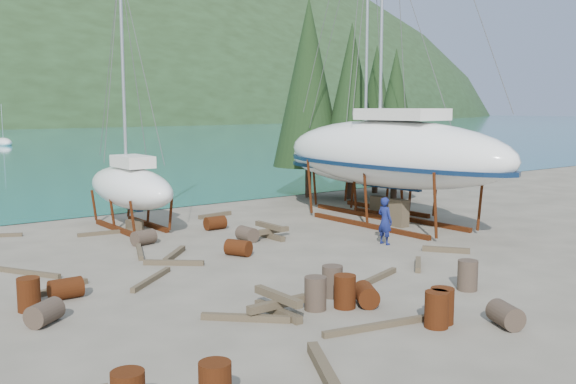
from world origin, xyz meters
TOP-DOWN VIEW (x-y plane):
  - ground at (0.00, 0.00)m, footprint 600.00×600.00m
  - cypress_near_right at (12.50, 12.00)m, footprint 3.60×3.60m
  - cypress_mid_right at (14.00, 10.00)m, footprint 3.06×3.06m
  - cypress_back_left at (11.00, 14.00)m, footprint 4.14×4.14m
  - cypress_far_right at (15.50, 13.00)m, footprint 3.24×3.24m
  - moored_boat_mid at (10.00, 80.00)m, footprint 2.00×5.00m
  - large_sailboat_near at (8.26, 4.88)m, footprint 4.03×12.92m
  - large_sailboat_far at (9.91, 7.63)m, footprint 4.69×10.63m
  - small_sailboat_shore at (-1.37, 11.07)m, footprint 2.25×7.03m
  - worker at (5.04, 2.01)m, footprint 0.45×0.68m
  - drum_1 at (0.53, -6.38)m, footprint 0.90×1.04m
  - drum_2 at (-7.13, 2.34)m, footprint 0.89×0.60m
  - drum_3 at (-0.48, -5.28)m, footprint 0.58×0.58m
  - drum_4 at (1.39, 8.57)m, footprint 0.88×0.58m
  - drum_5 at (-2.27, -2.59)m, footprint 0.58×0.58m
  - drum_6 at (-0.52, 3.80)m, footprint 0.90×1.04m
  - drum_7 at (-0.82, -5.39)m, footprint 0.58×0.58m
  - drum_8 at (-8.24, 1.86)m, footprint 0.58×0.58m
  - drum_9 at (-2.41, 7.55)m, footprint 1.00×0.79m
  - drum_10 at (-1.54, -2.93)m, footprint 0.58×0.58m
  - drum_11 at (1.13, 5.70)m, footprint 0.58×0.88m
  - drum_12 at (-0.96, -3.12)m, footprint 0.96×1.05m
  - drum_15 at (-8.25, 0.54)m, footprint 1.05×1.00m
  - drum_16 at (-1.15, -1.97)m, footprint 0.58×0.58m
  - drum_17 at (2.39, -3.86)m, footprint 0.58×0.58m
  - timber_1 at (5.81, -0.34)m, footprint 1.16×1.49m
  - timber_3 at (-2.01, -4.62)m, footprint 2.97×0.78m
  - timber_4 at (-2.99, 3.97)m, footprint 1.66×1.46m
  - timber_5 at (0.80, -1.62)m, footprint 2.86×1.05m
  - timber_6 at (3.03, 11.34)m, footprint 1.91×0.45m
  - timber_7 at (3.33, -1.18)m, footprint 1.37×1.22m
  - timber_8 at (-2.42, 5.02)m, footprint 1.60×1.63m
  - timber_9 at (-2.81, 10.41)m, footprint 2.28×0.46m
  - timber_10 at (-3.16, 6.31)m, footprint 1.04×2.29m
  - timber_11 at (-4.49, 2.52)m, footprint 2.04×1.74m
  - timber_12 at (-4.22, -2.23)m, footprint 1.72×1.70m
  - timber_15 at (-7.43, 5.97)m, footprint 1.79×2.93m
  - timber_16 at (-4.84, -5.98)m, footprint 1.50×2.51m
  - timber_17 at (-7.17, 3.15)m, footprint 2.12×0.94m
  - timber_pile_fore at (-3.33, -2.37)m, footprint 1.80×1.80m
  - timber_pile_aft at (2.17, 5.61)m, footprint 1.80×1.80m

SIDE VIEW (x-z plane):
  - ground at x=0.00m, z-range 0.00..0.00m
  - timber_15 at x=-7.43m, z-range 0.00..0.15m
  - timber_3 at x=-2.01m, z-range 0.00..0.15m
  - timber_9 at x=-2.81m, z-range 0.00..0.15m
  - timber_11 at x=-4.49m, z-range 0.00..0.15m
  - timber_5 at x=0.80m, z-range 0.00..0.16m
  - timber_17 at x=-7.17m, z-range 0.00..0.16m
  - timber_10 at x=-3.16m, z-range 0.00..0.16m
  - timber_12 at x=-4.22m, z-range 0.00..0.17m
  - timber_4 at x=-2.99m, z-range 0.00..0.17m
  - timber_7 at x=3.33m, z-range 0.00..0.17m
  - timber_8 at x=-2.42m, z-range 0.00..0.19m
  - timber_6 at x=3.03m, z-range 0.00..0.19m
  - timber_1 at x=5.81m, z-range 0.00..0.19m
  - timber_16 at x=-4.84m, z-range 0.00..0.23m
  - drum_1 at x=0.53m, z-range 0.00..0.58m
  - drum_2 at x=-7.13m, z-range 0.00..0.58m
  - drum_4 at x=1.39m, z-range 0.00..0.58m
  - drum_6 at x=-0.52m, z-range 0.00..0.58m
  - drum_9 at x=-2.41m, z-range 0.00..0.58m
  - drum_11 at x=1.13m, z-range 0.00..0.58m
  - drum_12 at x=-0.96m, z-range 0.00..0.58m
  - drum_15 at x=-8.25m, z-range 0.00..0.58m
  - timber_pile_fore at x=-3.33m, z-range 0.00..0.60m
  - timber_pile_aft at x=2.17m, z-range 0.00..0.60m
  - moored_boat_mid at x=10.00m, z-range -2.64..3.41m
  - drum_3 at x=-0.48m, z-range 0.00..0.88m
  - drum_5 at x=-2.27m, z-range 0.00..0.88m
  - drum_7 at x=-0.82m, z-range 0.00..0.88m
  - drum_8 at x=-8.24m, z-range 0.00..0.88m
  - drum_10 at x=-1.54m, z-range 0.00..0.88m
  - drum_16 at x=-1.15m, z-range 0.00..0.88m
  - drum_17 at x=2.39m, z-range 0.00..0.88m
  - worker at x=5.04m, z-range 0.00..1.84m
  - small_sailboat_shore at x=-1.37m, z-range -3.76..7.47m
  - large_sailboat_far at x=9.91m, z-range -5.47..10.78m
  - large_sailboat_near at x=8.26m, z-range -6.86..13.36m
  - cypress_mid_right at x=14.00m, z-range 0.67..9.17m
  - cypress_far_right at x=15.50m, z-range 0.71..9.71m
  - cypress_near_right at x=12.50m, z-range 0.79..10.79m
  - cypress_back_left at x=11.00m, z-range 0.91..12.41m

